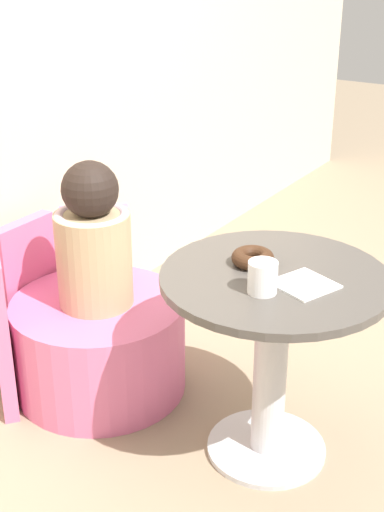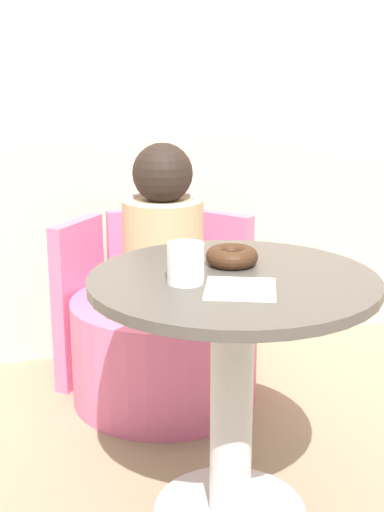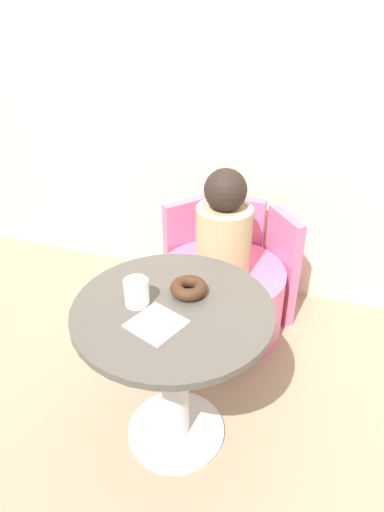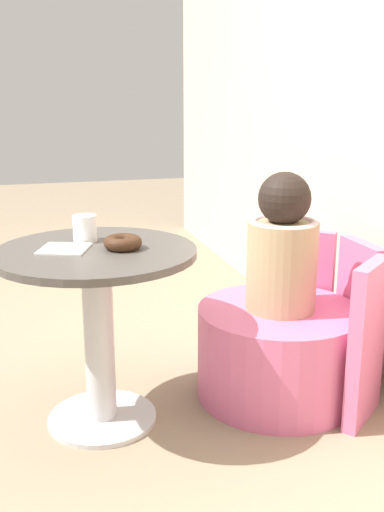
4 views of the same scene
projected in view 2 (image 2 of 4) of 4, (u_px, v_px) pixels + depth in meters
The scene contains 9 objects.
ground_plane at pixel (268, 510), 1.80m from camera, with size 12.00×12.00×0.00m, color gray.
back_wall at pixel (162, 28), 2.52m from camera, with size 6.00×0.06×2.40m.
round_table at pixel (232, 352), 1.66m from camera, with size 0.67×0.67×0.62m.
tub_chair at pixel (164, 349), 2.35m from camera, with size 0.61×0.61×0.35m.
booth_backrest at pixel (148, 292), 2.56m from camera, with size 0.71×0.26×0.57m.
child_figure at pixel (163, 230), 2.24m from camera, with size 0.26×0.26×0.51m.
donut at pixel (232, 256), 1.69m from camera, with size 0.13×0.13×0.04m.
cup at pixel (186, 263), 1.55m from camera, with size 0.08×0.08×0.09m.
paper_napkin at pixel (240, 289), 1.52m from camera, with size 0.19×0.19×0.01m.
Camera 2 is at (-0.59, -1.45, 1.10)m, focal length 50.00 mm.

